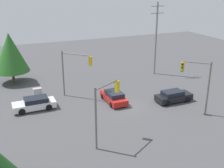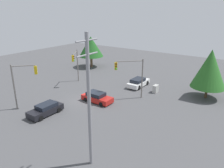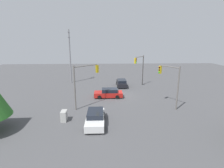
# 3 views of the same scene
# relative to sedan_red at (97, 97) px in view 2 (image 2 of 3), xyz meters

# --- Properties ---
(ground_plane) EXTENTS (80.00, 80.00, 0.00)m
(ground_plane) POSITION_rel_sedan_red_xyz_m (-0.65, 1.47, -0.66)
(ground_plane) COLOR #4C4C4F
(sedan_red) EXTENTS (1.97, 4.40, 1.39)m
(sedan_red) POSITION_rel_sedan_red_xyz_m (0.00, 0.00, 0.00)
(sedan_red) COLOR red
(sedan_red) RESTS_ON ground_plane
(sedan_white) EXTENTS (4.69, 2.02, 1.40)m
(sedan_white) POSITION_rel_sedan_red_xyz_m (8.98, -1.63, 0.02)
(sedan_white) COLOR silver
(sedan_white) RESTS_ON ground_plane
(sedan_dark) EXTENTS (4.40, 1.89, 1.37)m
(sedan_dark) POSITION_rel_sedan_red_xyz_m (-6.64, 2.68, 0.00)
(sedan_dark) COLOR black
(sedan_dark) RESTS_ON ground_plane
(traffic_signal_main) EXTENTS (2.95, 1.93, 5.66)m
(traffic_signal_main) POSITION_rel_sedan_red_xyz_m (4.26, 7.95, 3.20)
(traffic_signal_main) COLOR slate
(traffic_signal_main) RESTS_ON ground_plane
(traffic_signal_cross) EXTENTS (2.98, 3.04, 5.77)m
(traffic_signal_cross) POSITION_rel_sedan_red_xyz_m (3.77, -3.21, 3.32)
(traffic_signal_cross) COLOR slate
(traffic_signal_cross) RESTS_ON ground_plane
(traffic_signal_aux) EXTENTS (2.39, 2.24, 5.94)m
(traffic_signal_aux) POSITION_rel_sedan_red_xyz_m (-6.92, 6.21, 3.37)
(traffic_signal_aux) COLOR slate
(traffic_signal_aux) RESTS_ON ground_plane
(utility_pole_tall) EXTENTS (2.20, 0.28, 10.87)m
(utility_pole_tall) POSITION_rel_sedan_red_xyz_m (-10.29, -7.71, 5.07)
(utility_pole_tall) COLOR gray
(utility_pole_tall) RESTS_ON ground_plane
(electrical_cabinet) EXTENTS (1.04, 0.60, 1.17)m
(electrical_cabinet) POSITION_rel_sedan_red_xyz_m (8.10, -5.15, -0.08)
(electrical_cabinet) COLOR #B2B2AD
(electrical_cabinet) RESTS_ON ground_plane
(tree_right) EXTENTS (5.32, 5.32, 6.71)m
(tree_right) POSITION_rel_sedan_red_xyz_m (14.42, 13.21, 3.86)
(tree_right) COLOR brown
(tree_right) RESTS_ON ground_plane
(tree_behind) EXTENTS (4.82, 4.82, 7.11)m
(tree_behind) POSITION_rel_sedan_red_xyz_m (10.35, -12.08, 3.71)
(tree_behind) COLOR #4C3823
(tree_behind) RESTS_ON ground_plane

